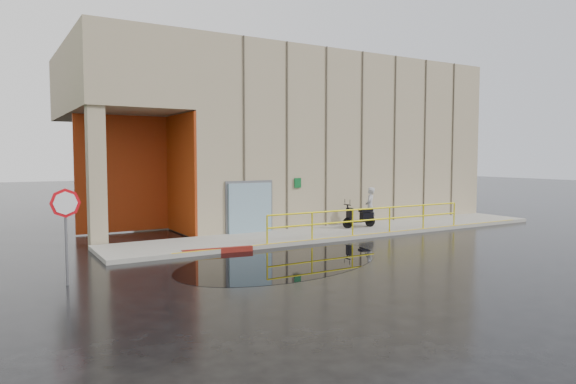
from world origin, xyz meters
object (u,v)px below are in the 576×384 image
Objects in this scene: person at (370,206)px; red_curb at (218,251)px; scooter at (360,211)px; stop_sign at (66,214)px.

person is 0.71× the size of red_curb.
scooter is (-0.77, -0.24, -0.14)m from person.
scooter reaches higher than red_curb.
red_curb is at bearing -25.38° from person.
scooter is at bearing 34.96° from stop_sign.
stop_sign is (-12.23, -3.67, 0.92)m from scooter.
person is 13.60m from stop_sign.
person is 1.04× the size of scooter.
red_curb is at bearing 40.63° from stop_sign.
stop_sign is 1.02× the size of red_curb.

